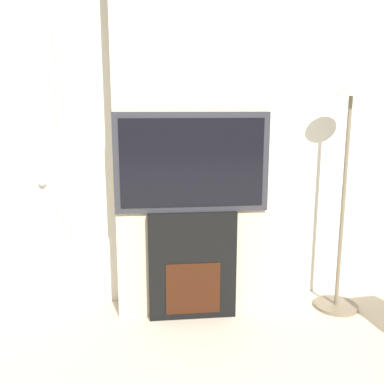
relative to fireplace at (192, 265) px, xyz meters
name	(u,v)px	position (x,y,z in m)	size (l,w,h in m)	color
wall_back	(187,131)	(0.00, 0.33, 0.95)	(6.00, 0.06, 2.70)	silver
chimney_breast	(190,133)	(0.00, 0.15, 0.95)	(1.08, 0.30, 2.70)	beige
fireplace	(192,265)	(0.00, 0.00, 0.00)	(0.64, 0.15, 0.80)	black
television	(192,163)	(0.00, 0.00, 0.75)	(1.09, 0.07, 0.70)	#2D2D33
floor_lamp	(346,166)	(1.13, 0.00, 0.71)	(0.33, 0.33, 1.71)	#726651
entry_door	(1,177)	(-1.38, 0.28, 0.63)	(0.85, 0.09, 2.06)	beige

